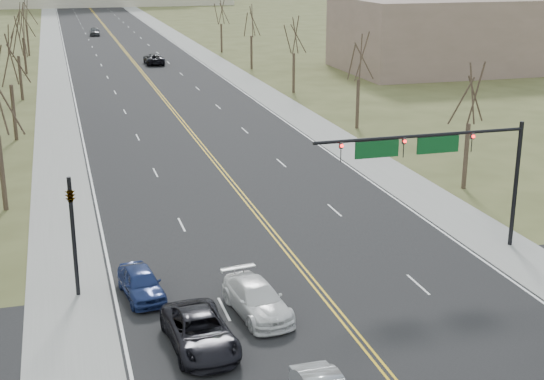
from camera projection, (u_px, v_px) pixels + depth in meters
road at (125, 51)px, 128.48m from camera, size 20.00×380.00×0.01m
cross_road at (355, 335)px, 33.10m from camera, size 120.00×14.00×0.01m
sidewalk_left at (52, 54)px, 125.32m from camera, size 4.00×380.00×0.03m
sidewalk_right at (195, 49)px, 131.63m from camera, size 4.00×380.00×0.03m
center_line at (125, 51)px, 128.47m from camera, size 0.42×380.00×0.01m
edge_line_left at (65, 53)px, 125.90m from camera, size 0.15×380.00×0.01m
edge_line_right at (182, 49)px, 131.05m from camera, size 0.15×380.00×0.01m
signal_mast at (436, 154)px, 40.21m from camera, size 12.12×0.44×7.20m
signal_left at (72, 223)px, 35.84m from camera, size 0.32×0.36×6.00m
tree_r_0 at (471, 97)px, 51.72m from camera, size 3.74×3.74×8.50m
tree_r_1 at (359, 59)px, 70.06m from camera, size 3.74×3.74×8.50m
tree_l_1 at (9, 62)px, 65.46m from camera, size 3.96×3.96×9.00m
tree_r_2 at (294, 37)px, 88.40m from camera, size 3.74×3.74×8.50m
tree_l_2 at (17, 38)px, 83.80m from camera, size 3.96×3.96×9.00m
tree_r_3 at (251, 23)px, 106.75m from camera, size 3.74×3.74×8.50m
tree_l_3 at (22, 23)px, 102.15m from camera, size 3.96×3.96×9.00m
tree_r_4 at (221, 12)px, 125.09m from camera, size 3.74×3.74×8.50m
tree_l_4 at (25, 12)px, 120.49m from camera, size 3.96×3.96×9.00m
bldg_right_mass at (434, 34)px, 106.32m from camera, size 25.00×20.00×10.00m
car_sb_outer_lead at (200, 331)px, 31.77m from camera, size 2.85×5.57×1.51m
car_sb_inner_second at (257, 299)px, 34.78m from camera, size 2.72×5.33×1.48m
car_sb_outer_second at (141, 283)px, 36.52m from camera, size 2.22×4.42×1.44m
car_far_nb at (154, 59)px, 113.02m from camera, size 2.67×5.78×1.61m
car_far_sb at (95, 31)px, 152.30m from camera, size 2.15×4.92×1.65m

